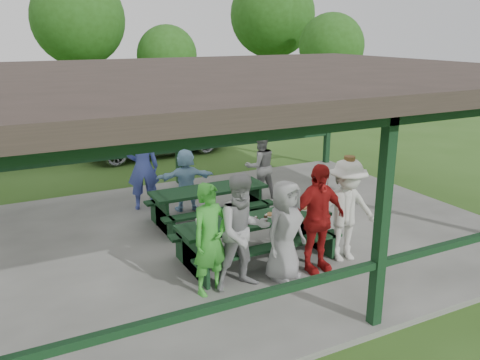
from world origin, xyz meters
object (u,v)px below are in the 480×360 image
contestant_green (210,239)px  contestant_grey_mid (285,231)px  picnic_table_near (255,233)px  farm_trailer (8,141)px  spectator_blue (143,167)px  spectator_grey (260,166)px  contestant_white_fedora (346,210)px  picnic_table_far (209,201)px  contestant_red (317,219)px  pickup_truck (154,133)px  spectator_lblue (186,180)px  contestant_grey_left (243,232)px

contestant_green → contestant_grey_mid: 1.26m
picnic_table_near → farm_trailer: 10.42m
contestant_green → contestant_grey_mid: bearing=-20.8°
spectator_blue → spectator_grey: (2.70, -0.58, -0.17)m
picnic_table_near → contestant_green: size_ratio=1.58×
contestant_green → contestant_white_fedora: bearing=-14.8°
contestant_green → spectator_blue: 4.23m
contestant_green → spectator_blue: (0.23, 4.23, 0.09)m
picnic_table_far → contestant_white_fedora: 3.12m
contestant_grey_mid → spectator_blue: spectator_blue is taller
contestant_grey_mid → contestant_white_fedora: 1.34m
contestant_white_fedora → farm_trailer: (-4.77, 10.62, -0.33)m
contestant_green → contestant_red: (1.88, -0.13, 0.05)m
spectator_grey → pickup_truck: (-0.66, 6.10, -0.22)m
contestant_red → farm_trailer: 11.49m
spectator_grey → pickup_truck: 6.14m
picnic_table_far → contestant_grey_mid: bearing=-88.9°
contestant_grey_mid → spectator_blue: (-1.02, 4.36, 0.14)m
spectator_lblue → spectator_grey: spectator_grey is taller
picnic_table_near → pickup_truck: bearing=83.2°
contestant_grey_mid → spectator_blue: 4.48m
picnic_table_far → contestant_white_fedora: contestant_white_fedora is taller
contestant_grey_left → farm_trailer: size_ratio=0.47×
contestant_grey_mid → spectator_lblue: (-0.20, 3.83, -0.13)m
picnic_table_near → contestant_white_fedora: contestant_white_fedora is taller
picnic_table_far → spectator_blue: bearing=123.3°
spectator_lblue → contestant_grey_mid: bearing=104.0°
contestant_red → farm_trailer: (-4.06, 10.74, -0.34)m
picnic_table_far → contestant_white_fedora: size_ratio=1.29×
picnic_table_far → contestant_grey_left: (-0.67, -2.84, 0.46)m
pickup_truck → contestant_white_fedora: bearing=176.9°
spectator_grey → contestant_white_fedora: bearing=89.4°
contestant_white_fedora → spectator_lblue: bearing=123.0°
picnic_table_near → contestant_grey_mid: size_ratio=1.66×
picnic_table_far → farm_trailer: size_ratio=0.61×
contestant_grey_left → spectator_lblue: size_ratio=1.32×
picnic_table_far → spectator_lblue: bearing=98.9°
contestant_grey_left → pickup_truck: 9.99m
contestant_grey_left → contestant_grey_mid: bearing=-1.7°
contestant_red → pickup_truck: (0.39, 9.87, -0.35)m
spectator_lblue → contestant_white_fedora: bearing=123.5°
contestant_green → farm_trailer: 10.84m
picnic_table_near → pickup_truck: pickup_truck is taller
contestant_grey_left → contestant_grey_mid: size_ratio=1.12×
picnic_table_near → contestant_grey_mid: 0.96m
contestant_white_fedora → picnic_table_near: bearing=161.7°
picnic_table_near → contestant_grey_left: bearing=-128.8°
picnic_table_near → contestant_grey_mid: contestant_grey_mid is taller
contestant_green → contestant_white_fedora: contestant_white_fedora is taller
spectator_blue → spectator_lblue: bearing=159.6°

